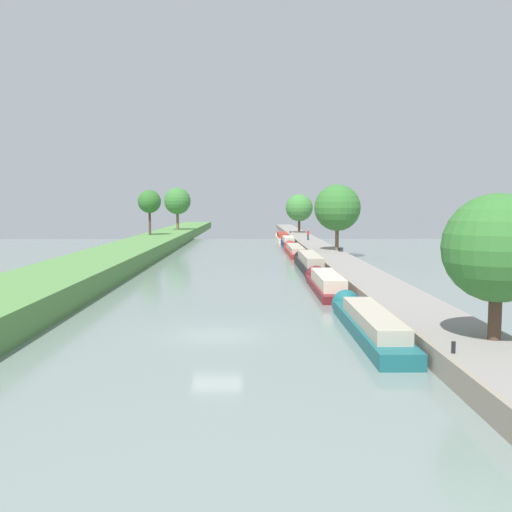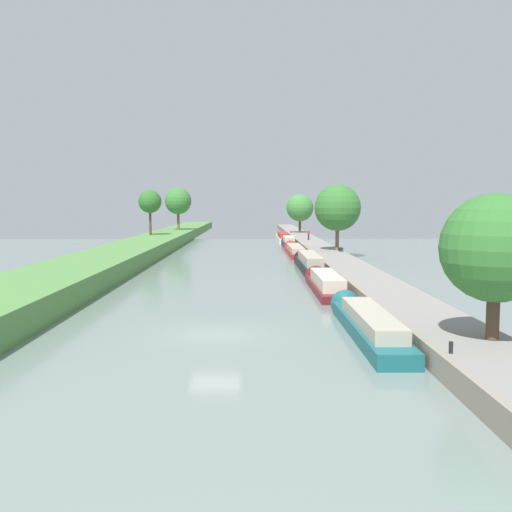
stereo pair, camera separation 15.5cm
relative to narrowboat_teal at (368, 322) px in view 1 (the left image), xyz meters
name	(u,v)px [view 1 (the left image)]	position (x,y,z in m)	size (l,w,h in m)	color
ground_plane	(217,335)	(-7.66, -0.38, -0.56)	(160.00, 160.00, 0.00)	slate
right_towpath	(435,325)	(3.30, -0.38, -0.09)	(3.81, 260.00, 0.94)	gray
stone_quay	(394,325)	(1.27, -0.38, -0.07)	(0.25, 260.00, 0.99)	gray
narrowboat_teal	(368,322)	(0.00, 0.00, 0.00)	(1.86, 13.68, 1.90)	#195B60
narrowboat_maroon	(325,283)	(-0.26, 14.67, 0.01)	(2.00, 12.75, 2.11)	maroon
narrowboat_black	(309,263)	(-0.11, 28.71, 0.13)	(1.90, 15.88, 2.19)	black
narrowboat_red	(294,250)	(-0.17, 47.22, -0.08)	(1.97, 17.08, 1.87)	maroon
narrowboat_navy	(288,242)	(-0.09, 61.64, 0.06)	(1.81, 10.27, 2.01)	#141E42
narrowboat_cream	(282,237)	(-0.22, 75.72, 0.02)	(1.98, 14.88, 2.06)	beige
tree_rightbank_near	(497,248)	(4.17, -5.37, 4.18)	(4.49, 4.49, 6.07)	#4C3828
tree_rightbank_midnear	(337,208)	(4.59, 41.37, 5.52)	(5.62, 5.62, 7.97)	brown
tree_rightbank_midfar	(299,208)	(3.63, 84.79, 5.23)	(5.31, 5.31, 7.52)	#4C3828
tree_leftbank_downstream	(149,202)	(-21.76, 62.19, 6.34)	(3.61, 3.61, 7.06)	#4C3828
tree_leftbank_upstream	(177,201)	(-19.74, 80.93, 6.52)	(5.01, 5.01, 7.93)	brown
person_walking	(308,234)	(3.03, 61.12, 1.25)	(0.34, 0.34, 1.66)	#282D42
mooring_bollard_near	(453,347)	(1.69, -7.58, 0.61)	(0.16, 0.16, 0.45)	black
mooring_bollard_far	(290,232)	(1.69, 82.40, 0.61)	(0.16, 0.16, 0.45)	black
park_bench	(341,248)	(4.76, 39.55, 0.73)	(0.44, 1.50, 0.47)	#333338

